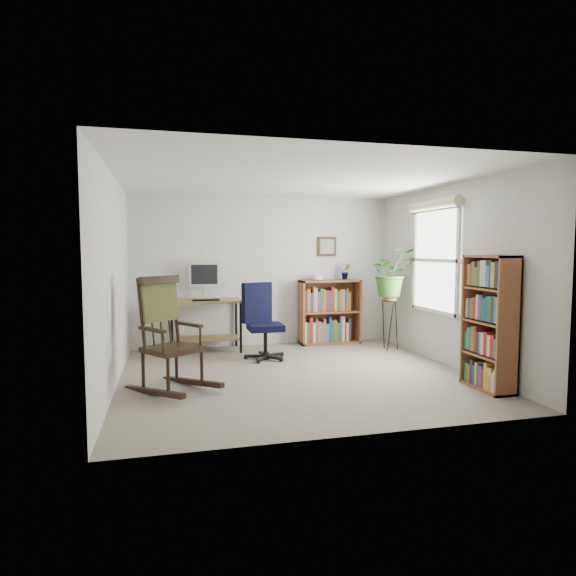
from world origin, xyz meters
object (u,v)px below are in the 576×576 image
object	(u,v)px
rocking_chair	(172,333)
tall_bookshelf	(489,323)
desk	(206,326)
office_chair	(265,321)
low_bookshelf	(330,312)

from	to	relation	value
rocking_chair	tall_bookshelf	xyz separation A→B (m)	(3.40, -0.78, 0.11)
desk	tall_bookshelf	world-z (taller)	tall_bookshelf
office_chair	tall_bookshelf	bearing A→B (deg)	-65.63
rocking_chair	office_chair	bearing A→B (deg)	9.18
desk	rocking_chair	bearing A→B (deg)	-104.09
office_chair	rocking_chair	size ratio (longest dim) A/B	0.86
office_chair	tall_bookshelf	size ratio (longest dim) A/B	0.74
tall_bookshelf	rocking_chair	bearing A→B (deg)	167.14
desk	rocking_chair	world-z (taller)	rocking_chair
low_bookshelf	rocking_chair	bearing A→B (deg)	-140.00
desk	office_chair	size ratio (longest dim) A/B	1.00
tall_bookshelf	office_chair	bearing A→B (deg)	136.26
low_bookshelf	tall_bookshelf	size ratio (longest dim) A/B	0.71
office_chair	low_bookshelf	world-z (taller)	office_chair
desk	office_chair	xyz separation A→B (m)	(0.78, -0.76, 0.15)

